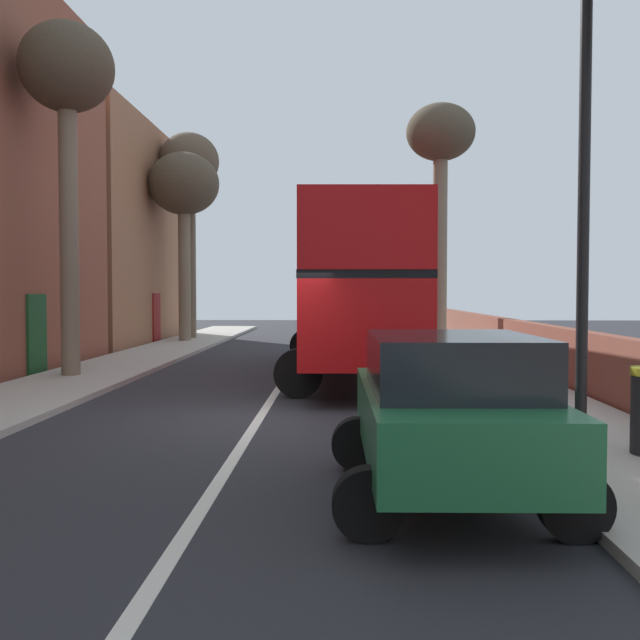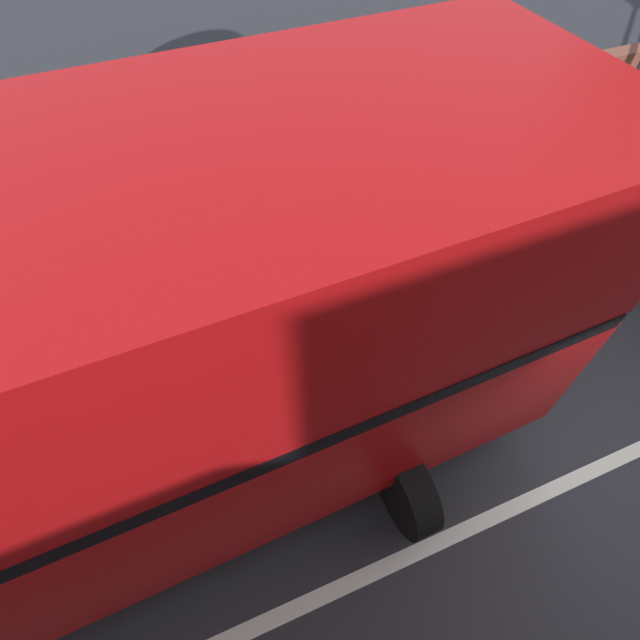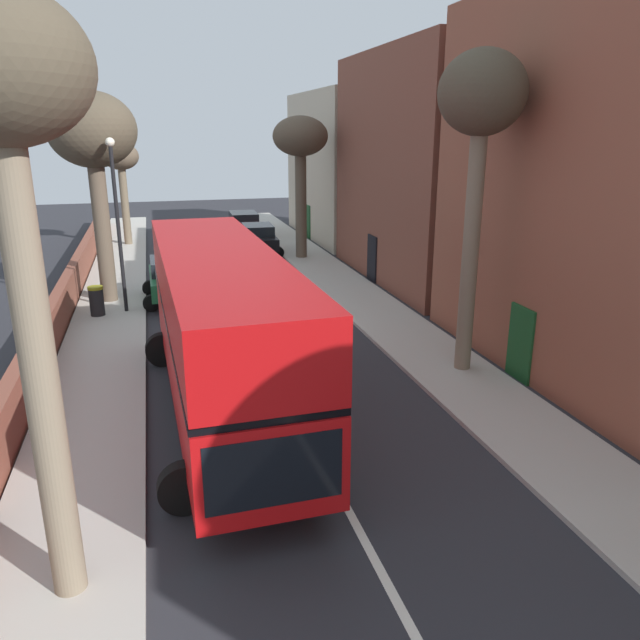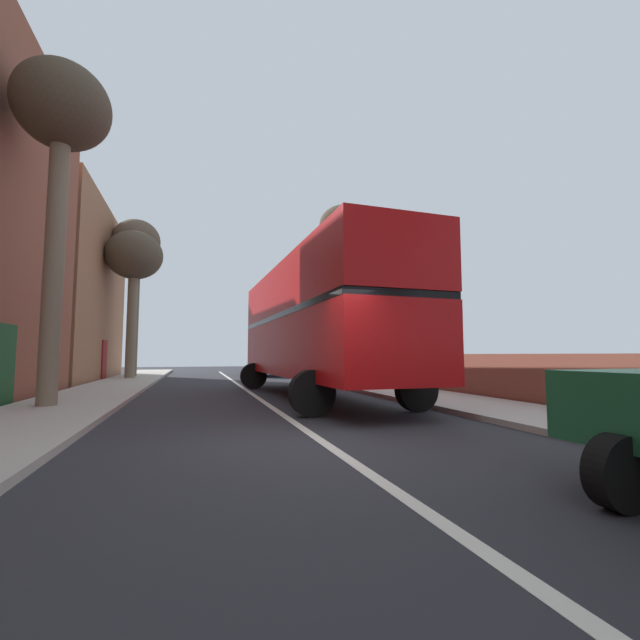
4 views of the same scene
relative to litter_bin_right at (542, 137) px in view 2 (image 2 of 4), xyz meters
name	(u,v)px [view 2 (image 2 of 4)]	position (x,y,z in m)	size (l,w,h in m)	color
ground_plane	(590,472)	(-5.30, 3.16, -0.67)	(84.00, 84.00, 0.00)	#28282D
road_centre_line	(590,472)	(-5.30, 3.16, -0.67)	(0.16, 54.00, 0.01)	silver
sidewalk_right	(397,217)	(-0.40, 3.16, -0.61)	(2.60, 60.00, 0.12)	#B2ADA3
boundary_wall_right	(362,140)	(1.15, 3.16, 0.00)	(0.36, 54.00, 1.34)	brown
litter_bin_right	(542,137)	(0.00, 0.00, 0.00)	(0.55, 0.55, 1.09)	black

